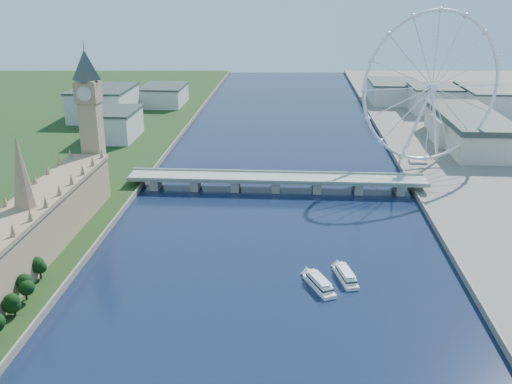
{
  "coord_description": "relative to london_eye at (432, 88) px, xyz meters",
  "views": [
    {
      "loc": [
        10.81,
        -100.38,
        142.35
      ],
      "look_at": [
        -9.22,
        210.0,
        30.02
      ],
      "focal_mm": 40.0,
      "sensor_mm": 36.0,
      "label": 1
    }
  ],
  "objects": [
    {
      "name": "parliament_range",
      "position": [
        -247.98,
        -185.08,
        -49.04
      ],
      "size": [
        24.0,
        200.0,
        70.0
      ],
      "color": "tan",
      "rests_on": "ground"
    },
    {
      "name": "big_ben",
      "position": [
        -247.98,
        -77.08,
        -0.95
      ],
      "size": [
        20.02,
        20.02,
        110.0
      ],
      "color": "tan",
      "rests_on": "ground"
    },
    {
      "name": "westminster_bridge",
      "position": [
        -119.98,
        -55.08,
        -60.89
      ],
      "size": [
        220.0,
        22.0,
        9.5
      ],
      "color": "gray",
      "rests_on": "ground"
    },
    {
      "name": "london_eye",
      "position": [
        0.0,
        0.0,
        0.0
      ],
      "size": [
        113.6,
        39.12,
        124.3
      ],
      "color": "silver",
      "rests_on": "ground"
    },
    {
      "name": "county_hall",
      "position": [
        55.02,
        74.92,
        -67.52
      ],
      "size": [
        54.0,
        144.0,
        35.0
      ],
      "primitive_type": null,
      "color": "beige",
      "rests_on": "ground"
    },
    {
      "name": "city_skyline",
      "position": [
        -80.75,
        205.0,
        -50.56
      ],
      "size": [
        505.0,
        280.0,
        32.0
      ],
      "color": "beige",
      "rests_on": "ground"
    },
    {
      "name": "tour_boat_near",
      "position": [
        -93.78,
        -201.48,
        -67.52
      ],
      "size": [
        17.93,
        28.55,
        6.18
      ],
      "primitive_type": null,
      "rotation": [
        0.0,
        0.0,
        0.42
      ],
      "color": "white",
      "rests_on": "ground"
    },
    {
      "name": "tour_boat_far",
      "position": [
        -79.91,
        -191.91,
        -67.52
      ],
      "size": [
        13.18,
        28.01,
        5.97
      ],
      "primitive_type": null,
      "rotation": [
        0.0,
        0.0,
        0.24
      ],
      "color": "silver",
      "rests_on": "ground"
    }
  ]
}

